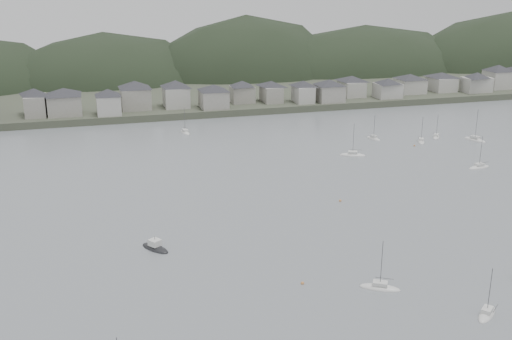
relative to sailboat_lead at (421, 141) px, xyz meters
name	(u,v)px	position (x,y,z in m)	size (l,w,h in m)	color
ground	(375,328)	(-73.72, -109.51, -0.18)	(900.00, 900.00, 0.00)	slate
far_shore_land	(158,74)	(-73.72, 185.49, 1.32)	(900.00, 250.00, 3.00)	#383D2D
forested_ridge	(173,102)	(-68.88, 159.89, -11.46)	(851.55, 103.94, 102.57)	black
waterfront_town	(296,89)	(-23.13, 73.83, 8.48)	(451.48, 28.46, 12.92)	gray
sailboat_lead	(421,141)	(0.00, 0.00, 0.00)	(5.36, 7.69, 10.14)	silver
moored_fleet	(226,209)	(-85.63, -47.21, 0.00)	(258.73, 175.68, 13.44)	silver
motor_launch_far	(155,248)	(-106.51, -66.61, 0.11)	(6.91, 8.26, 3.92)	black
mooring_buoys	(329,240)	(-67.21, -73.00, -0.03)	(160.05, 116.39, 0.70)	#C57E41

